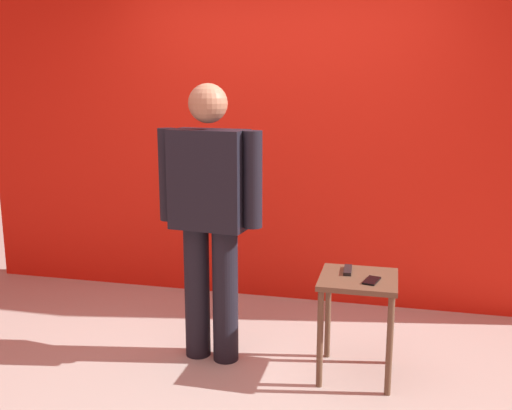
{
  "coord_description": "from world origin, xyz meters",
  "views": [
    {
      "loc": [
        0.84,
        -2.83,
        1.68
      ],
      "look_at": [
        0.02,
        0.55,
        0.96
      ],
      "focal_mm": 40.45,
      "sensor_mm": 36.0,
      "label": 1
    }
  ],
  "objects_px": {
    "standing_person": "(210,210)",
    "side_table": "(358,296)",
    "tv_remote": "(348,270)",
    "cell_phone": "(372,281)"
  },
  "relations": [
    {
      "from": "standing_person",
      "to": "side_table",
      "type": "distance_m",
      "value": 1.01
    },
    {
      "from": "side_table",
      "to": "tv_remote",
      "type": "bearing_deg",
      "value": 130.03
    },
    {
      "from": "standing_person",
      "to": "tv_remote",
      "type": "xyz_separation_m",
      "value": [
        0.83,
        0.06,
        -0.33
      ]
    },
    {
      "from": "tv_remote",
      "to": "side_table",
      "type": "bearing_deg",
      "value": -52.03
    },
    {
      "from": "standing_person",
      "to": "cell_phone",
      "type": "bearing_deg",
      "value": -4.69
    },
    {
      "from": "standing_person",
      "to": "side_table",
      "type": "bearing_deg",
      "value": -1.21
    },
    {
      "from": "side_table",
      "to": "tv_remote",
      "type": "xyz_separation_m",
      "value": [
        -0.07,
        0.08,
        0.13
      ]
    },
    {
      "from": "tv_remote",
      "to": "cell_phone",
      "type": "bearing_deg",
      "value": -46.7
    },
    {
      "from": "cell_phone",
      "to": "tv_remote",
      "type": "bearing_deg",
      "value": 149.41
    },
    {
      "from": "cell_phone",
      "to": "tv_remote",
      "type": "distance_m",
      "value": 0.2
    }
  ]
}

